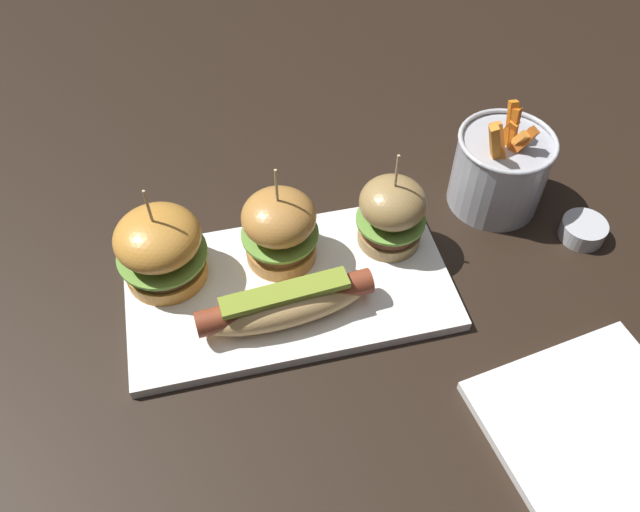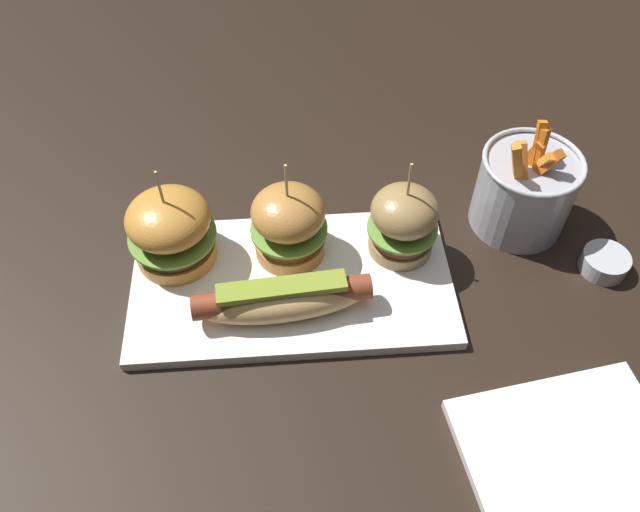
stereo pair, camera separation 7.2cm
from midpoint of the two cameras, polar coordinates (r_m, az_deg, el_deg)
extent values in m
plane|color=black|center=(0.76, -0.11, -2.93)|extent=(3.00, 3.00, 0.00)
cube|color=white|center=(0.75, -0.11, -2.61)|extent=(0.37, 0.20, 0.01)
ellipsoid|color=tan|center=(0.70, -0.79, -4.15)|extent=(0.19, 0.07, 0.04)
cylinder|color=brown|center=(0.70, -0.79, -3.88)|extent=(0.20, 0.04, 0.03)
cube|color=olive|center=(0.68, -0.81, -3.04)|extent=(0.14, 0.04, 0.01)
cylinder|color=#C78534|center=(0.77, -10.42, 0.33)|extent=(0.09, 0.09, 0.02)
cylinder|color=#442914|center=(0.76, -10.60, 1.17)|extent=(0.09, 0.09, 0.02)
cylinder|color=#6B9E3D|center=(0.75, -10.71, 1.66)|extent=(0.10, 0.10, 0.00)
ellipsoid|color=#C78534|center=(0.73, -11.03, 3.12)|extent=(0.10, 0.10, 0.05)
cylinder|color=tan|center=(0.70, -11.53, 5.40)|extent=(0.00, 0.00, 0.06)
cylinder|color=#B67B39|center=(0.76, -0.16, 0.82)|extent=(0.08, 0.08, 0.02)
cylinder|color=#54341B|center=(0.75, -0.17, 1.73)|extent=(0.08, 0.08, 0.02)
cylinder|color=#6B9E3D|center=(0.74, -0.17, 2.26)|extent=(0.09, 0.09, 0.00)
ellipsoid|color=#B67B39|center=(0.72, -0.17, 3.75)|extent=(0.09, 0.09, 0.05)
cylinder|color=tan|center=(0.69, -0.18, 6.09)|extent=(0.00, 0.00, 0.06)
cylinder|color=#9B7A48|center=(0.78, 9.46, 1.01)|extent=(0.08, 0.08, 0.02)
cylinder|color=#592F1D|center=(0.77, 9.62, 1.82)|extent=(0.07, 0.07, 0.02)
cylinder|color=#6B9E3D|center=(0.76, 9.72, 2.33)|extent=(0.08, 0.08, 0.00)
ellipsoid|color=#9B7A48|center=(0.74, 10.01, 3.80)|extent=(0.08, 0.08, 0.05)
cylinder|color=tan|center=(0.71, 10.46, 6.09)|extent=(0.00, 0.00, 0.06)
cylinder|color=#A8AAB2|center=(0.84, 19.76, 5.14)|extent=(0.12, 0.12, 0.10)
torus|color=#B7BABF|center=(0.80, 20.74, 7.74)|extent=(0.12, 0.12, 0.01)
cube|color=orange|center=(0.81, 20.83, 7.17)|extent=(0.02, 0.04, 0.07)
cube|color=orange|center=(0.80, 20.88, 7.89)|extent=(0.01, 0.04, 0.09)
cube|color=#CC611D|center=(0.80, 21.07, 6.81)|extent=(0.05, 0.03, 0.07)
cube|color=orange|center=(0.82, 20.83, 7.42)|extent=(0.01, 0.02, 0.06)
cube|color=orange|center=(0.81, 20.18, 8.04)|extent=(0.02, 0.04, 0.07)
cube|color=orange|center=(0.78, 19.47, 6.92)|extent=(0.04, 0.02, 0.09)
cube|color=orange|center=(0.80, 20.80, 7.68)|extent=(0.02, 0.04, 0.09)
cube|color=orange|center=(0.79, 19.78, 6.63)|extent=(0.03, 0.05, 0.08)
cylinder|color=#B7BABF|center=(0.85, 25.93, -0.57)|extent=(0.06, 0.06, 0.02)
cylinder|color=beige|center=(0.84, 26.10, -0.27)|extent=(0.05, 0.05, 0.00)
cube|color=white|center=(0.70, 24.81, -17.75)|extent=(0.23, 0.23, 0.01)
camera|label=1|loc=(0.04, -87.13, 3.48)|focal=35.95mm
camera|label=2|loc=(0.04, 92.87, -3.48)|focal=35.95mm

